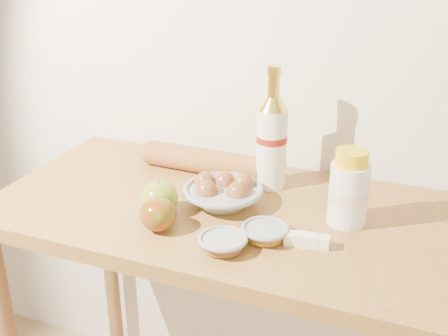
{
  "coord_description": "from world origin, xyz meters",
  "views": [
    {
      "loc": [
        0.46,
        0.02,
        1.56
      ],
      "look_at": [
        0.0,
        1.15,
        1.02
      ],
      "focal_mm": 45.0,
      "sensor_mm": 36.0,
      "label": 1
    }
  ],
  "objects_px": {
    "table": "(228,249)",
    "bourbon_bottle": "(272,139)",
    "cream_bottle": "(349,190)",
    "baguette": "(207,162)",
    "egg_bowl": "(223,192)"
  },
  "relations": [
    {
      "from": "table",
      "to": "cream_bottle",
      "type": "bearing_deg",
      "value": 7.06
    },
    {
      "from": "table",
      "to": "egg_bowl",
      "type": "relative_size",
      "value": 4.74
    },
    {
      "from": "table",
      "to": "bourbon_bottle",
      "type": "bearing_deg",
      "value": 69.94
    },
    {
      "from": "cream_bottle",
      "to": "baguette",
      "type": "bearing_deg",
      "value": 139.97
    },
    {
      "from": "table",
      "to": "egg_bowl",
      "type": "bearing_deg",
      "value": 141.26
    },
    {
      "from": "table",
      "to": "bourbon_bottle",
      "type": "height_order",
      "value": "bourbon_bottle"
    },
    {
      "from": "cream_bottle",
      "to": "baguette",
      "type": "distance_m",
      "value": 0.44
    },
    {
      "from": "table",
      "to": "cream_bottle",
      "type": "relative_size",
      "value": 6.53
    },
    {
      "from": "bourbon_bottle",
      "to": "baguette",
      "type": "relative_size",
      "value": 0.77
    },
    {
      "from": "bourbon_bottle",
      "to": "baguette",
      "type": "distance_m",
      "value": 0.21
    },
    {
      "from": "table",
      "to": "egg_bowl",
      "type": "distance_m",
      "value": 0.16
    },
    {
      "from": "baguette",
      "to": "bourbon_bottle",
      "type": "bearing_deg",
      "value": -1.55
    },
    {
      "from": "table",
      "to": "cream_bottle",
      "type": "distance_m",
      "value": 0.36
    },
    {
      "from": "cream_bottle",
      "to": "table",
      "type": "bearing_deg",
      "value": 164.65
    },
    {
      "from": "cream_bottle",
      "to": "baguette",
      "type": "relative_size",
      "value": 0.43
    }
  ]
}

